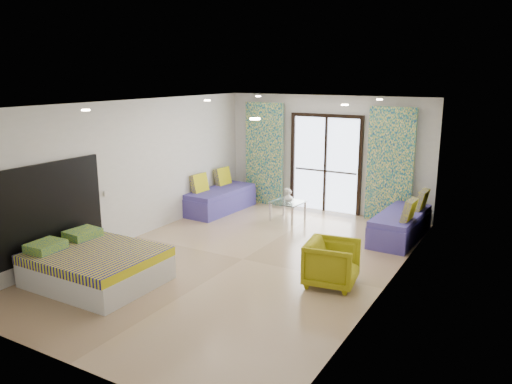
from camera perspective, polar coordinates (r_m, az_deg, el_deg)
The scene contains 24 objects.
floor at distance 8.84m, azimuth -1.50°, elevation -7.68°, with size 5.00×7.50×0.01m, color #9C7D5D, non-canonical shape.
ceiling at distance 8.26m, azimuth -1.62°, elevation 10.06°, with size 5.00×7.50×0.01m, color silver, non-canonical shape.
wall_back at distance 11.76m, azimuth 8.03°, elevation 4.32°, with size 5.00×0.01×2.70m, color silver, non-canonical shape.
wall_front at distance 5.72m, azimuth -21.65°, elevation -6.27°, with size 5.00×0.01×2.70m, color silver, non-canonical shape.
wall_left at distance 9.96m, azimuth -13.94°, elevation 2.42°, with size 0.01×7.50×2.70m, color silver, non-canonical shape.
wall_right at distance 7.49m, azimuth 14.99°, elevation -1.21°, with size 0.01×7.50×2.70m, color silver, non-canonical shape.
balcony_door at distance 11.75m, azimuth 7.96°, elevation 3.86°, with size 1.76×0.08×2.28m.
balcony_rail at distance 11.81m, azimuth 7.93°, elevation 2.40°, with size 1.52×0.03×0.04m, color #595451.
curtain_left at distance 12.27m, azimuth 0.96°, elevation 4.36°, with size 1.00×0.10×2.50m, color silver.
curtain_right at distance 11.13m, azimuth 15.09°, elevation 2.96°, with size 1.00×0.10×2.50m, color silver.
downlight_a at distance 7.63m, azimuth -18.88°, elevation 8.85°, with size 0.12×0.12×0.02m, color #FFE0B2.
downlight_b at distance 5.84m, azimuth -0.12°, elevation 8.37°, with size 0.12×0.12×0.02m, color #FFE0B2.
downlight_c at distance 9.87m, azimuth -5.59°, elevation 10.38°, with size 0.12×0.12×0.02m, color #FFE0B2.
downlight_d at distance 8.56m, azimuth 10.12°, elevation 9.78°, with size 0.12×0.12×0.02m, color #FFE0B2.
downlight_e at distance 11.56m, azimuth 0.26°, elevation 10.88°, with size 0.12×0.12×0.02m, color #FFE0B2.
downlight_f at distance 10.46m, azimuth 13.93°, elevation 10.23°, with size 0.12×0.12×0.02m, color #FFE0B2.
headboard at distance 8.71m, azimuth -22.63°, elevation -1.81°, with size 0.06×2.10×1.50m, color black.
switch_plate at distance 9.50m, azimuth -16.74°, elevation -0.13°, with size 0.02×0.10×0.10m, color silver.
bed at distance 8.21m, azimuth -17.88°, elevation -8.02°, with size 1.89×1.54×0.65m.
daybed_left at distance 11.81m, azimuth -4.13°, elevation -0.77°, with size 0.85×1.96×0.95m.
daybed_right at distance 10.20m, azimuth 16.26°, elevation -3.59°, with size 0.82×1.94×0.94m.
coffee_table at distance 11.03m, azimuth 3.67°, elevation -1.33°, with size 0.70×0.70×0.74m.
vase at distance 10.98m, azimuth 3.74°, elevation -0.64°, with size 0.19×0.20×0.19m, color white.
armchair at distance 7.78m, azimuth 8.67°, elevation -7.81°, with size 0.75×0.70×0.77m, color #9D9814.
Camera 1 is at (4.31, -7.04, 3.19)m, focal length 35.00 mm.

